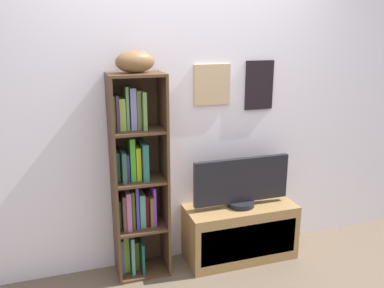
{
  "coord_description": "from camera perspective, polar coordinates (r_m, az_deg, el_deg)",
  "views": [
    {
      "loc": [
        -0.87,
        -1.85,
        1.84
      ],
      "look_at": [
        0.02,
        0.85,
        1.05
      ],
      "focal_mm": 37.53,
      "sensor_mm": 36.0,
      "label": 1
    }
  ],
  "objects": [
    {
      "name": "football",
      "position": [
        2.86,
        -8.09,
        11.5
      ],
      "size": [
        0.31,
        0.2,
        0.15
      ],
      "primitive_type": "ellipsoid",
      "rotation": [
        0.0,
        0.0,
        0.18
      ],
      "color": "brown",
      "rests_on": "bookshelf"
    },
    {
      "name": "tv_stand",
      "position": [
        3.46,
        6.83,
        -12.26
      ],
      "size": [
        0.91,
        0.38,
        0.47
      ],
      "color": "olive",
      "rests_on": "ground"
    },
    {
      "name": "bookshelf",
      "position": [
        3.07,
        -8.08,
        -5.17
      ],
      "size": [
        0.4,
        0.29,
        1.57
      ],
      "color": "#49311F",
      "rests_on": "ground"
    },
    {
      "name": "television",
      "position": [
        3.28,
        7.07,
        -5.48
      ],
      "size": [
        0.81,
        0.22,
        0.41
      ],
      "color": "black",
      "rests_on": "tv_stand"
    },
    {
      "name": "back_wall",
      "position": [
        3.15,
        -1.89,
        5.7
      ],
      "size": [
        4.8,
        0.08,
        2.6
      ],
      "color": "silver",
      "rests_on": "ground"
    }
  ]
}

